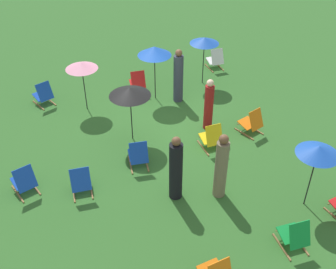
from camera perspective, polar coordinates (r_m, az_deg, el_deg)
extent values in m
plane|color=#2D6026|center=(12.70, -2.41, 1.04)|extent=(40.00, 40.00, 0.00)
cube|color=olive|center=(11.32, -3.02, -3.93)|extent=(0.22, 0.75, 0.04)
cube|color=olive|center=(11.28, -5.23, -4.23)|extent=(0.22, 0.75, 0.04)
cube|color=#1947B7|center=(11.22, -4.26, -2.77)|extent=(0.57, 0.54, 0.13)
cube|color=#1947B7|center=(10.81, -4.07, -2.59)|extent=(0.53, 0.36, 0.57)
cylinder|color=olive|center=(11.42, -4.40, -2.43)|extent=(0.43, 0.13, 0.03)
cylinder|color=olive|center=(8.81, 5.31, -17.75)|extent=(0.44, 0.03, 0.03)
cube|color=olive|center=(16.33, 7.14, 9.36)|extent=(0.12, 0.76, 0.04)
cube|color=olive|center=(16.14, 5.72, 9.14)|extent=(0.12, 0.76, 0.04)
cube|color=white|center=(16.20, 6.34, 10.20)|extent=(0.52, 0.48, 0.13)
cube|color=white|center=(15.84, 6.88, 10.65)|extent=(0.50, 0.30, 0.57)
cylinder|color=olive|center=(16.39, 6.02, 10.27)|extent=(0.44, 0.07, 0.03)
cube|color=olive|center=(10.73, -10.64, -7.39)|extent=(0.18, 0.75, 0.04)
cube|color=olive|center=(10.73, -12.98, -7.76)|extent=(0.18, 0.75, 0.04)
cube|color=#1947B7|center=(10.63, -12.03, -6.23)|extent=(0.55, 0.52, 0.13)
cube|color=#1947B7|center=(10.22, -12.06, -6.17)|extent=(0.52, 0.33, 0.57)
cylinder|color=olive|center=(10.83, -12.09, -5.81)|extent=(0.44, 0.11, 0.03)
cube|color=olive|center=(10.61, 22.27, -10.67)|extent=(0.07, 0.76, 0.04)
cylinder|color=olive|center=(10.74, 22.11, -8.57)|extent=(0.44, 0.05, 0.03)
cube|color=olive|center=(14.63, -3.38, 6.22)|extent=(0.18, 0.75, 0.04)
cube|color=olive|center=(14.56, -5.08, 5.98)|extent=(0.18, 0.75, 0.04)
cube|color=red|center=(14.55, -4.35, 7.15)|extent=(0.56, 0.52, 0.13)
cube|color=red|center=(14.16, -4.16, 7.57)|extent=(0.52, 0.34, 0.57)
cylinder|color=olive|center=(14.76, -4.50, 7.27)|extent=(0.44, 0.11, 0.03)
cube|color=olive|center=(14.52, -16.01, 4.52)|extent=(0.24, 0.74, 0.04)
cube|color=olive|center=(14.37, -17.53, 3.87)|extent=(0.24, 0.74, 0.04)
cube|color=#1947B7|center=(14.40, -17.13, 5.20)|extent=(0.58, 0.55, 0.13)
cube|color=#1947B7|center=(14.02, -16.75, 5.73)|extent=(0.53, 0.37, 0.57)
cylinder|color=olive|center=(14.60, -17.44, 5.25)|extent=(0.43, 0.15, 0.03)
cube|color=olive|center=(12.03, 6.77, -1.40)|extent=(0.10, 0.76, 0.04)
cube|color=olive|center=(11.86, 4.87, -1.88)|extent=(0.10, 0.76, 0.04)
cube|color=yellow|center=(11.86, 5.69, -0.40)|extent=(0.52, 0.47, 0.13)
cube|color=yellow|center=(11.49, 6.42, -0.11)|extent=(0.50, 0.29, 0.57)
cylinder|color=olive|center=(12.05, 5.25, -0.14)|extent=(0.44, 0.07, 0.03)
cube|color=olive|center=(12.86, 11.83, 0.79)|extent=(0.20, 0.75, 0.04)
cube|color=olive|center=(12.58, 10.51, 0.07)|extent=(0.20, 0.75, 0.04)
cube|color=orange|center=(12.63, 10.97, 1.57)|extent=(0.56, 0.53, 0.13)
cube|color=orange|center=(12.32, 12.14, 2.02)|extent=(0.52, 0.34, 0.57)
cylinder|color=olive|center=(12.77, 10.28, 1.71)|extent=(0.44, 0.12, 0.03)
cube|color=olive|center=(11.14, -18.06, -6.88)|extent=(0.19, 0.75, 0.04)
cube|color=olive|center=(11.07, -20.13, -7.76)|extent=(0.19, 0.75, 0.04)
cube|color=#1947B7|center=(11.01, -19.54, -6.07)|extent=(0.56, 0.52, 0.13)
cube|color=#1947B7|center=(10.61, -19.23, -5.83)|extent=(0.52, 0.34, 0.57)
cylinder|color=olive|center=(11.21, -19.85, -5.78)|extent=(0.44, 0.12, 0.03)
cube|color=olive|center=(9.83, 17.74, -14.03)|extent=(0.15, 0.76, 0.04)
cube|color=olive|center=(9.63, 15.48, -14.80)|extent=(0.15, 0.76, 0.04)
cube|color=#148C38|center=(9.59, 16.57, -13.03)|extent=(0.54, 0.50, 0.13)
cube|color=#148C38|center=(9.23, 17.84, -13.17)|extent=(0.51, 0.32, 0.57)
cylinder|color=olive|center=(9.74, 15.89, -12.48)|extent=(0.44, 0.10, 0.03)
cylinder|color=black|center=(14.76, 4.93, 10.13)|extent=(0.03, 0.03, 1.72)
cone|color=#194CB2|center=(14.44, 5.09, 12.88)|extent=(1.01, 1.01, 0.21)
cylinder|color=black|center=(13.72, -1.83, 8.44)|extent=(0.03, 0.03, 1.86)
cone|color=#194CB2|center=(13.36, -1.90, 11.52)|extent=(1.09, 1.09, 0.30)
cylinder|color=black|center=(10.15, 19.25, -5.57)|extent=(0.03, 0.03, 1.76)
cone|color=#194CB2|center=(9.67, 20.16, -2.06)|extent=(0.98, 0.98, 0.22)
cylinder|color=black|center=(13.43, -11.55, 6.55)|extent=(0.03, 0.03, 1.66)
cone|color=pink|center=(13.09, -11.93, 9.36)|extent=(1.01, 1.01, 0.22)
cylinder|color=black|center=(11.77, -5.13, 2.77)|extent=(0.03, 0.03, 1.70)
cone|color=black|center=(11.37, -5.33, 5.94)|extent=(1.17, 1.17, 0.25)
cylinder|color=black|center=(9.85, 1.09, -5.14)|extent=(0.34, 0.34, 1.61)
sphere|color=brown|center=(9.28, 1.15, -0.95)|extent=(0.22, 0.22, 0.22)
cylinder|color=#333847|center=(13.64, 1.44, 7.75)|extent=(0.33, 0.33, 1.63)
sphere|color=brown|center=(13.23, 1.50, 11.25)|extent=(0.23, 0.23, 0.23)
cylinder|color=maroon|center=(12.33, 5.66, 3.75)|extent=(0.32, 0.32, 1.47)
sphere|color=beige|center=(11.90, 5.89, 7.12)|extent=(0.21, 0.21, 0.21)
cylinder|color=#72664C|center=(9.97, 7.35, -4.85)|extent=(0.34, 0.34, 1.61)
sphere|color=brown|center=(9.41, 7.77, -0.66)|extent=(0.23, 0.23, 0.23)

